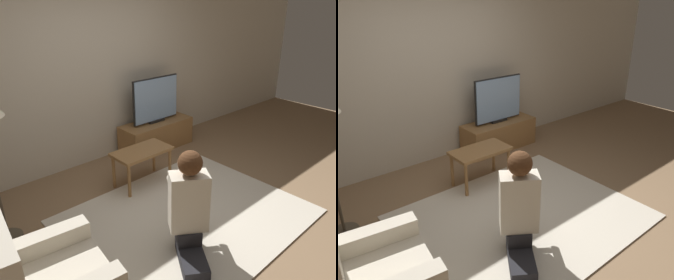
% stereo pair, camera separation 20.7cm
% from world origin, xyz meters
% --- Properties ---
extents(ground_plane, '(10.00, 10.00, 0.00)m').
position_xyz_m(ground_plane, '(0.00, 0.00, 0.00)').
color(ground_plane, '#896B4C').
extents(wall_back, '(10.00, 0.06, 2.60)m').
position_xyz_m(wall_back, '(0.00, 1.93, 1.30)').
color(wall_back, beige).
rests_on(wall_back, ground_plane).
extents(rug, '(2.45, 1.97, 0.02)m').
position_xyz_m(rug, '(0.00, 0.00, 0.01)').
color(rug, beige).
rests_on(rug, ground_plane).
extents(tv_stand, '(1.17, 0.46, 0.44)m').
position_xyz_m(tv_stand, '(0.95, 1.62, 0.22)').
color(tv_stand, olive).
rests_on(tv_stand, ground_plane).
extents(tv, '(0.84, 0.08, 0.69)m').
position_xyz_m(tv, '(0.95, 1.62, 0.79)').
color(tv, black).
rests_on(tv, tv_stand).
extents(coffee_table, '(0.73, 0.40, 0.47)m').
position_xyz_m(coffee_table, '(0.08, 0.89, 0.40)').
color(coffee_table, olive).
rests_on(coffee_table, ground_plane).
extents(person_kneeling, '(0.66, 0.82, 1.02)m').
position_xyz_m(person_kneeling, '(-0.39, -0.38, 0.53)').
color(person_kneeling, '#232328').
rests_on(person_kneeling, rug).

